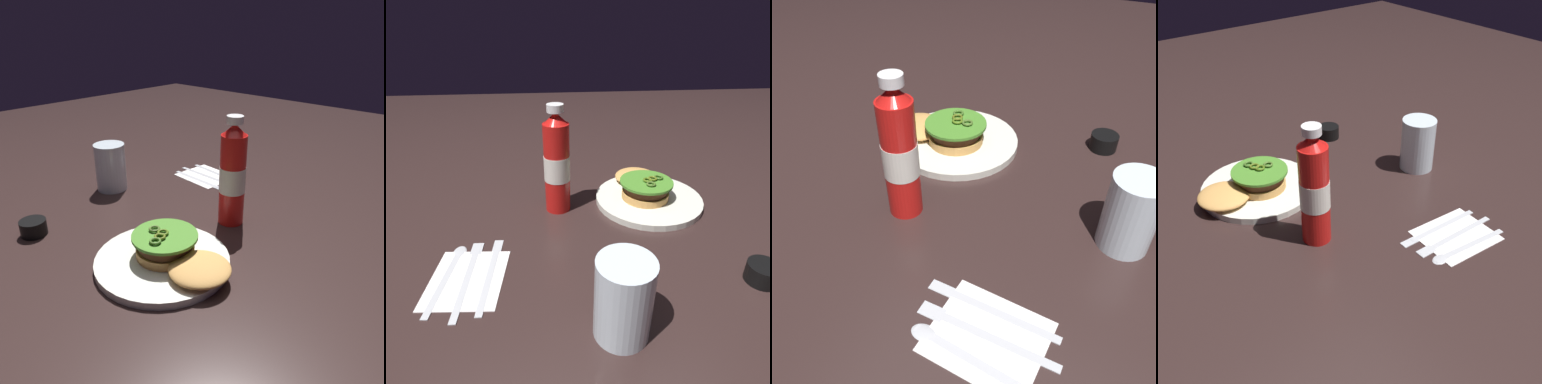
% 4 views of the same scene
% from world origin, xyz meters
% --- Properties ---
extents(ground_plane, '(3.00, 3.00, 0.00)m').
position_xyz_m(ground_plane, '(0.00, 0.00, 0.00)').
color(ground_plane, '#2F201E').
extents(dinner_plate, '(0.26, 0.26, 0.02)m').
position_xyz_m(dinner_plate, '(0.11, -0.13, 0.01)').
color(dinner_plate, silver).
rests_on(dinner_plate, ground_plane).
extents(burger_sandwich, '(0.21, 0.13, 0.05)m').
position_xyz_m(burger_sandwich, '(0.14, -0.12, 0.03)').
color(burger_sandwich, '#D79A4F').
rests_on(burger_sandwich, dinner_plate).
extents(ketchup_bottle, '(0.06, 0.06, 0.25)m').
position_xyz_m(ketchup_bottle, '(0.10, 0.10, 0.12)').
color(ketchup_bottle, red).
rests_on(ketchup_bottle, ground_plane).
extents(water_glass, '(0.08, 0.08, 0.13)m').
position_xyz_m(water_glass, '(-0.26, 0.02, 0.07)').
color(water_glass, silver).
rests_on(water_glass, ground_plane).
extents(condiment_cup, '(0.06, 0.06, 0.03)m').
position_xyz_m(condiment_cup, '(-0.19, -0.25, 0.02)').
color(condiment_cup, black).
rests_on(condiment_cup, ground_plane).
extents(napkin, '(0.16, 0.14, 0.00)m').
position_xyz_m(napkin, '(-0.13, 0.27, 0.00)').
color(napkin, white).
rests_on(napkin, ground_plane).
extents(butter_knife, '(0.20, 0.03, 0.00)m').
position_xyz_m(butter_knife, '(-0.11, 0.23, 0.00)').
color(butter_knife, silver).
rests_on(butter_knife, napkin).
extents(fork_utensil, '(0.20, 0.02, 0.00)m').
position_xyz_m(fork_utensil, '(-0.11, 0.27, 0.00)').
color(fork_utensil, silver).
rests_on(fork_utensil, napkin).
extents(spoon_utensil, '(0.18, 0.04, 0.00)m').
position_xyz_m(spoon_utensil, '(-0.10, 0.30, 0.00)').
color(spoon_utensil, silver).
rests_on(spoon_utensil, napkin).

